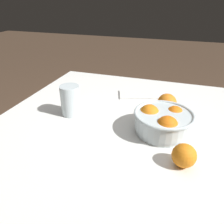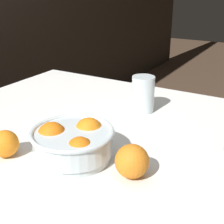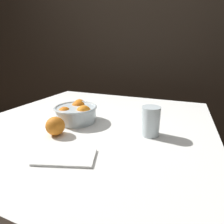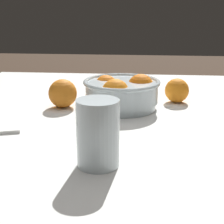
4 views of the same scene
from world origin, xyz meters
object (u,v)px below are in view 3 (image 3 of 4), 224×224
at_px(juice_glass, 150,123).
at_px(orange_loose_front, 79,105).
at_px(fruit_bowl, 76,113).
at_px(orange_loose_near_bowl, 55,126).

bearing_deg(juice_glass, orange_loose_front, 158.78).
xyz_separation_m(juice_glass, orange_loose_front, (-0.47, 0.18, -0.02)).
height_order(fruit_bowl, orange_loose_front, fruit_bowl).
distance_m(fruit_bowl, juice_glass, 0.39).
bearing_deg(fruit_bowl, orange_loose_near_bowl, -89.15).
height_order(juice_glass, orange_loose_near_bowl, juice_glass).
relative_size(juice_glass, orange_loose_near_bowl, 1.56).
bearing_deg(fruit_bowl, juice_glass, -2.92).
bearing_deg(juice_glass, orange_loose_near_bowl, -158.53).
relative_size(fruit_bowl, juice_glass, 1.70).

